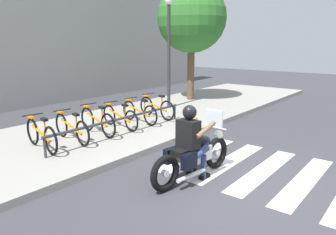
{
  "coord_description": "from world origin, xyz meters",
  "views": [
    {
      "loc": [
        -5.2,
        -2.27,
        2.55
      ],
      "look_at": [
        0.28,
        2.08,
        0.9
      ],
      "focal_mm": 34.24,
      "sensor_mm": 36.0,
      "label": 1
    }
  ],
  "objects_px": {
    "bicycle_1": "(71,128)",
    "bicycle_3": "(120,117)",
    "bicycle_0": "(41,135)",
    "bicycle_5": "(157,107)",
    "tree_near_rack": "(192,18)",
    "bicycle_2": "(97,121)",
    "street_lamp": "(169,44)",
    "rider": "(191,137)",
    "motorcycle": "(194,155)",
    "bicycle_4": "(139,112)",
    "bike_rack": "(123,119)"
  },
  "relations": [
    {
      "from": "bicycle_3",
      "to": "bike_rack",
      "type": "distance_m",
      "value": 0.69
    },
    {
      "from": "rider",
      "to": "bicycle_0",
      "type": "height_order",
      "value": "rider"
    },
    {
      "from": "bicycle_4",
      "to": "street_lamp",
      "type": "bearing_deg",
      "value": 17.49
    },
    {
      "from": "bicycle_0",
      "to": "street_lamp",
      "type": "relative_size",
      "value": 0.4
    },
    {
      "from": "bike_rack",
      "to": "bicycle_4",
      "type": "bearing_deg",
      "value": 24.57
    },
    {
      "from": "rider",
      "to": "bike_rack",
      "type": "height_order",
      "value": "rider"
    },
    {
      "from": "rider",
      "to": "bicycle_3",
      "type": "xyz_separation_m",
      "value": [
        1.39,
        3.41,
        -0.35
      ]
    },
    {
      "from": "bicycle_2",
      "to": "bicycle_3",
      "type": "distance_m",
      "value": 0.81
    },
    {
      "from": "bicycle_1",
      "to": "bicycle_3",
      "type": "height_order",
      "value": "bicycle_1"
    },
    {
      "from": "motorcycle",
      "to": "rider",
      "type": "relative_size",
      "value": 1.49
    },
    {
      "from": "bicycle_2",
      "to": "bicycle_1",
      "type": "bearing_deg",
      "value": 179.93
    },
    {
      "from": "motorcycle",
      "to": "bike_rack",
      "type": "xyz_separation_m",
      "value": [
        0.91,
        2.87,
        0.1
      ]
    },
    {
      "from": "motorcycle",
      "to": "bicycle_5",
      "type": "distance_m",
      "value": 4.51
    },
    {
      "from": "bicycle_5",
      "to": "rider",
      "type": "bearing_deg",
      "value": -131.41
    },
    {
      "from": "street_lamp",
      "to": "bicycle_4",
      "type": "bearing_deg",
      "value": -162.51
    },
    {
      "from": "bicycle_4",
      "to": "bicycle_3",
      "type": "bearing_deg",
      "value": 179.97
    },
    {
      "from": "bicycle_0",
      "to": "street_lamp",
      "type": "distance_m",
      "value": 6.04
    },
    {
      "from": "bicycle_0",
      "to": "bicycle_5",
      "type": "xyz_separation_m",
      "value": [
        4.04,
        0.0,
        -0.0
      ]
    },
    {
      "from": "bicycle_5",
      "to": "street_lamp",
      "type": "bearing_deg",
      "value": 25.38
    },
    {
      "from": "rider",
      "to": "bicycle_0",
      "type": "distance_m",
      "value": 3.58
    },
    {
      "from": "bicycle_3",
      "to": "bicycle_5",
      "type": "bearing_deg",
      "value": -0.04
    },
    {
      "from": "bicycle_1",
      "to": "tree_near_rack",
      "type": "height_order",
      "value": "tree_near_rack"
    },
    {
      "from": "motorcycle",
      "to": "bicycle_5",
      "type": "xyz_separation_m",
      "value": [
        2.93,
        3.42,
        0.04
      ]
    },
    {
      "from": "bicycle_2",
      "to": "street_lamp",
      "type": "xyz_separation_m",
      "value": [
        4.03,
        0.76,
        2.0
      ]
    },
    {
      "from": "bicycle_1",
      "to": "tree_near_rack",
      "type": "bearing_deg",
      "value": 9.6
    },
    {
      "from": "bicycle_4",
      "to": "motorcycle",
      "type": "bearing_deg",
      "value": -121.82
    },
    {
      "from": "rider",
      "to": "bicycle_1",
      "type": "xyz_separation_m",
      "value": [
        -0.22,
        3.41,
        -0.34
      ]
    },
    {
      "from": "tree_near_rack",
      "to": "bicycle_4",
      "type": "bearing_deg",
      "value": -165.32
    },
    {
      "from": "bicycle_5",
      "to": "bike_rack",
      "type": "xyz_separation_m",
      "value": [
        -2.02,
        -0.55,
        0.07
      ]
    },
    {
      "from": "bicycle_1",
      "to": "bicycle_2",
      "type": "xyz_separation_m",
      "value": [
        0.81,
        -0.0,
        0.01
      ]
    },
    {
      "from": "bicycle_5",
      "to": "bicycle_2",
      "type": "bearing_deg",
      "value": -180.0
    },
    {
      "from": "bicycle_1",
      "to": "bike_rack",
      "type": "height_order",
      "value": "bicycle_1"
    },
    {
      "from": "bicycle_1",
      "to": "bicycle_4",
      "type": "distance_m",
      "value": 2.42
    },
    {
      "from": "street_lamp",
      "to": "bicycle_0",
      "type": "bearing_deg",
      "value": -172.33
    },
    {
      "from": "motorcycle",
      "to": "tree_near_rack",
      "type": "xyz_separation_m",
      "value": [
        6.55,
        4.58,
        3.06
      ]
    },
    {
      "from": "bicycle_5",
      "to": "tree_near_rack",
      "type": "relative_size",
      "value": 0.33
    },
    {
      "from": "motorcycle",
      "to": "rider",
      "type": "xyz_separation_m",
      "value": [
        -0.08,
        0.01,
        0.37
      ]
    },
    {
      "from": "bicycle_0",
      "to": "motorcycle",
      "type": "bearing_deg",
      "value": -72.07
    },
    {
      "from": "rider",
      "to": "bicycle_5",
      "type": "distance_m",
      "value": 4.56
    },
    {
      "from": "motorcycle",
      "to": "rider",
      "type": "bearing_deg",
      "value": 171.52
    },
    {
      "from": "bike_rack",
      "to": "street_lamp",
      "type": "relative_size",
      "value": 1.13
    },
    {
      "from": "bike_rack",
      "to": "street_lamp",
      "type": "xyz_separation_m",
      "value": [
        3.62,
        1.31,
        1.94
      ]
    },
    {
      "from": "bicycle_1",
      "to": "bicycle_5",
      "type": "relative_size",
      "value": 1.04
    },
    {
      "from": "rider",
      "to": "bicycle_0",
      "type": "bearing_deg",
      "value": 106.83
    },
    {
      "from": "motorcycle",
      "to": "bike_rack",
      "type": "distance_m",
      "value": 3.01
    },
    {
      "from": "motorcycle",
      "to": "bicycle_3",
      "type": "relative_size",
      "value": 1.3
    },
    {
      "from": "rider",
      "to": "bicycle_3",
      "type": "bearing_deg",
      "value": 67.8
    },
    {
      "from": "bicycle_2",
      "to": "street_lamp",
      "type": "height_order",
      "value": "street_lamp"
    },
    {
      "from": "rider",
      "to": "bicycle_0",
      "type": "xyz_separation_m",
      "value": [
        -1.03,
        3.41,
        -0.33
      ]
    },
    {
      "from": "bicycle_0",
      "to": "bicycle_5",
      "type": "height_order",
      "value": "bicycle_0"
    }
  ]
}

